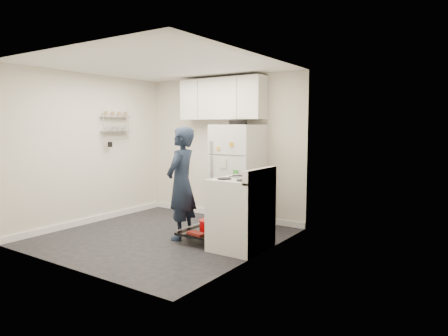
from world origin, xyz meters
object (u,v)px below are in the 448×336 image
Objects in this scene: refrigerator at (238,175)px; electric_range at (240,214)px; person at (181,183)px; open_oven_door at (207,228)px.

electric_range is at bearing -56.64° from refrigerator.
refrigerator is 1.19m from person.
electric_range is 1.37m from refrigerator.
open_oven_door is 0.75m from person.
electric_range is 0.64× the size of refrigerator.
electric_range is at bearing -1.39° from open_oven_door.
person is at bearing -176.25° from electric_range.
electric_range is 0.63m from open_oven_door.
open_oven_door is 0.43× the size of person.
refrigerator reaches higher than electric_range.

